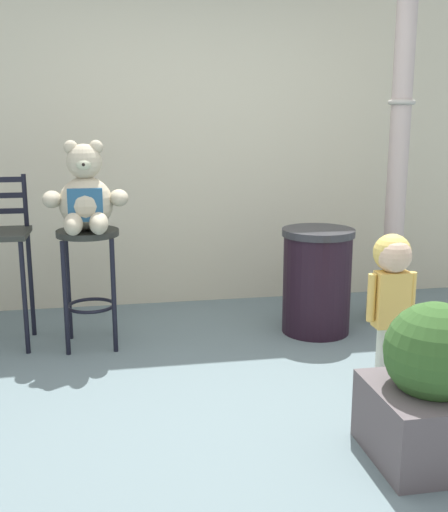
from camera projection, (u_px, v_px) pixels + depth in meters
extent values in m
plane|color=slate|center=(246.00, 411.00, 3.35)|extent=(24.00, 24.00, 0.00)
cube|color=beige|center=(190.00, 118.00, 5.16)|extent=(7.04, 0.30, 3.06)
cylinder|color=#282A26|center=(88.00, 233.00, 4.16)|extent=(0.41, 0.41, 0.04)
cylinder|color=black|center=(65.00, 299.00, 4.07)|extent=(0.03, 0.03, 0.77)
cylinder|color=black|center=(114.00, 296.00, 4.12)|extent=(0.03, 0.03, 0.77)
cylinder|color=black|center=(68.00, 286.00, 4.37)|extent=(0.03, 0.03, 0.77)
cylinder|color=black|center=(113.00, 284.00, 4.42)|extent=(0.03, 0.03, 0.77)
torus|color=black|center=(91.00, 305.00, 4.27)|extent=(0.33, 0.33, 0.02)
sphere|color=#B4AA8F|center=(86.00, 203.00, 4.11)|extent=(0.35, 0.35, 0.35)
cube|color=navy|center=(85.00, 205.00, 3.97)|extent=(0.22, 0.03, 0.21)
sphere|color=#B4AA8F|center=(84.00, 161.00, 4.05)|extent=(0.23, 0.23, 0.23)
ellipsoid|color=#B1B496|center=(84.00, 165.00, 3.96)|extent=(0.10, 0.07, 0.07)
sphere|color=black|center=(83.00, 165.00, 3.94)|extent=(0.03, 0.03, 0.03)
sphere|color=#B4AA8F|center=(71.00, 147.00, 4.02)|extent=(0.09, 0.09, 0.09)
sphere|color=#B4AA8F|center=(96.00, 147.00, 4.05)|extent=(0.09, 0.09, 0.09)
ellipsoid|color=#B4AA8F|center=(52.00, 199.00, 4.04)|extent=(0.12, 0.20, 0.11)
ellipsoid|color=#B4AA8F|center=(119.00, 198.00, 4.12)|extent=(0.12, 0.20, 0.11)
ellipsoid|color=#B4AA8F|center=(73.00, 224.00, 3.96)|extent=(0.12, 0.30, 0.14)
ellipsoid|color=#B4AA8F|center=(99.00, 223.00, 3.99)|extent=(0.12, 0.30, 0.14)
cylinder|color=#DFA1AC|center=(379.00, 380.00, 3.62)|extent=(0.08, 0.08, 0.11)
cylinder|color=silver|center=(381.00, 349.00, 3.58)|extent=(0.06, 0.06, 0.27)
cylinder|color=#DFA1AC|center=(394.00, 379.00, 3.64)|extent=(0.08, 0.08, 0.11)
cylinder|color=silver|center=(396.00, 348.00, 3.60)|extent=(0.06, 0.06, 0.27)
cube|color=#E8B956|center=(391.00, 299.00, 3.53)|extent=(0.19, 0.11, 0.32)
cylinder|color=#E8B956|center=(371.00, 298.00, 3.50)|extent=(0.05, 0.05, 0.27)
cylinder|color=#E8B956|center=(411.00, 296.00, 3.54)|extent=(0.05, 0.05, 0.27)
sphere|color=#D8B293|center=(394.00, 255.00, 3.47)|extent=(0.20, 0.20, 0.20)
sphere|color=#E4C25B|center=(392.00, 253.00, 3.49)|extent=(0.21, 0.21, 0.21)
cylinder|color=black|center=(317.00, 284.00, 4.52)|extent=(0.49, 0.49, 0.71)
cylinder|color=#2D2D33|center=(318.00, 232.00, 4.44)|extent=(0.52, 0.52, 0.05)
cylinder|color=#A4A195|center=(389.00, 308.00, 4.87)|extent=(0.35, 0.35, 0.18)
cylinder|color=#B4A29B|center=(400.00, 121.00, 4.55)|extent=(0.15, 0.15, 2.66)
torus|color=#ADA89E|center=(402.00, 102.00, 4.52)|extent=(0.20, 0.20, 0.04)
cylinder|color=black|center=(25.00, 298.00, 4.09)|extent=(0.03, 0.03, 0.76)
cylinder|color=black|center=(31.00, 284.00, 4.44)|extent=(0.03, 0.03, 0.76)
cylinder|color=black|center=(25.00, 200.00, 4.31)|extent=(0.03, 0.03, 0.36)
cube|color=#5A5053|center=(429.00, 423.00, 2.87)|extent=(0.54, 0.54, 0.34)
sphere|color=#325926|center=(435.00, 352.00, 2.80)|extent=(0.46, 0.46, 0.46)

